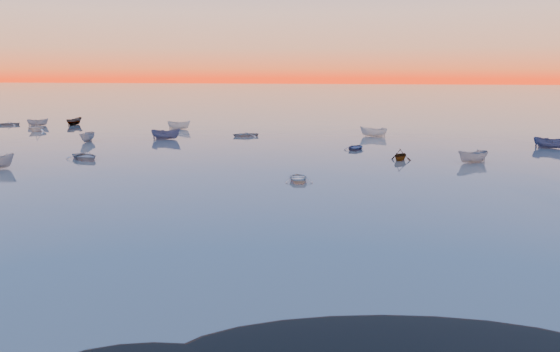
# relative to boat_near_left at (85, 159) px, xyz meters

# --- Properties ---
(ground) EXTENTS (600.00, 600.00, 0.00)m
(ground) POSITION_rel_boat_near_left_xyz_m (26.34, 57.82, 0.00)
(ground) COLOR #6F655C
(ground) RESTS_ON ground
(moored_fleet) EXTENTS (124.00, 58.00, 1.20)m
(moored_fleet) POSITION_rel_boat_near_left_xyz_m (26.34, 10.82, 0.00)
(moored_fleet) COLOR beige
(moored_fleet) RESTS_ON ground
(boat_near_left) EXTENTS (4.23, 4.76, 1.13)m
(boat_near_left) POSITION_rel_boat_near_left_xyz_m (0.00, 0.00, 0.00)
(boat_near_left) COLOR gray
(boat_near_left) RESTS_ON ground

